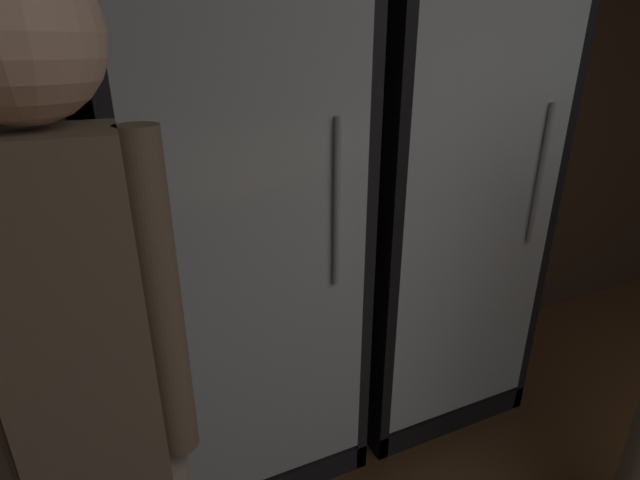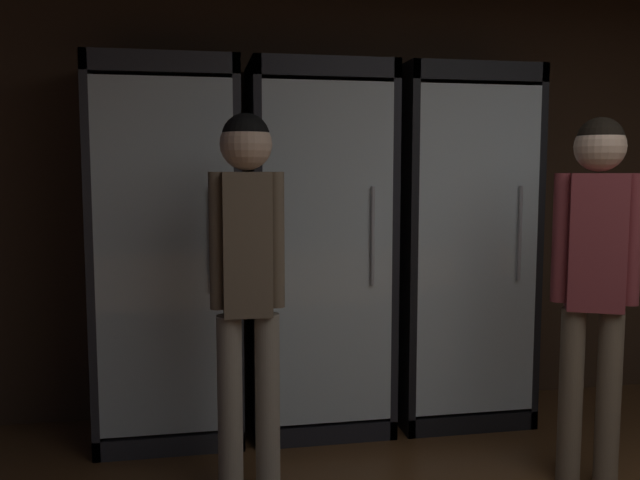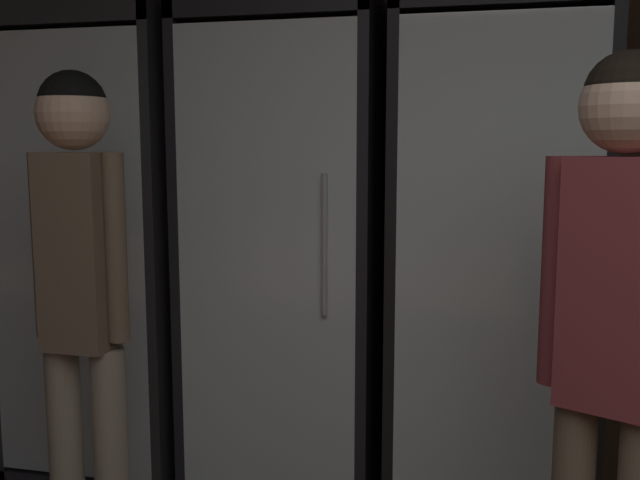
{
  "view_description": "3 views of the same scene",
  "coord_description": "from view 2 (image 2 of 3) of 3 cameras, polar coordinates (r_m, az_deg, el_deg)",
  "views": [
    {
      "loc": [
        -1.52,
        1.21,
        1.51
      ],
      "look_at": [
        -0.94,
        2.49,
        0.94
      ],
      "focal_mm": 26.77,
      "sensor_mm": 36.0,
      "label": 1
    },
    {
      "loc": [
        -1.81,
        -0.87,
        1.41
      ],
      "look_at": [
        -1.19,
        2.46,
        1.06
      ],
      "focal_mm": 37.53,
      "sensor_mm": 36.0,
      "label": 2
    },
    {
      "loc": [
        -0.41,
        0.03,
        1.43
      ],
      "look_at": [
        -0.96,
        2.4,
        1.1
      ],
      "focal_mm": 39.27,
      "sensor_mm": 36.0,
      "label": 3
    }
  ],
  "objects": [
    {
      "name": "shopper_near",
      "position": [
        2.83,
        -6.22,
        -2.01
      ],
      "size": [
        0.32,
        0.22,
        1.65
      ],
      "color": "gray",
      "rests_on": "ground"
    },
    {
      "name": "cooler_center",
      "position": [
        3.91,
        11.38,
        -0.87
      ],
      "size": [
        0.74,
        0.61,
        1.98
      ],
      "color": "black",
      "rests_on": "ground"
    },
    {
      "name": "cooler_left",
      "position": [
        3.69,
        -0.26,
        -1.07
      ],
      "size": [
        0.74,
        0.61,
        1.98
      ],
      "color": "black",
      "rests_on": "ground"
    },
    {
      "name": "shopper_far",
      "position": [
        3.18,
        22.42,
        -1.49
      ],
      "size": [
        0.34,
        0.25,
        1.65
      ],
      "color": "#72604C",
      "rests_on": "ground"
    },
    {
      "name": "cooler_far_left",
      "position": [
        3.63,
        -12.8,
        -1.31
      ],
      "size": [
        0.74,
        0.61,
        1.98
      ],
      "color": "#2B2B30",
      "rests_on": "ground"
    },
    {
      "name": "wall_back",
      "position": [
        4.3,
        14.46,
        5.52
      ],
      "size": [
        6.0,
        0.06,
        2.8
      ],
      "primitive_type": "cube",
      "color": "#382619",
      "rests_on": "ground"
    }
  ]
}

